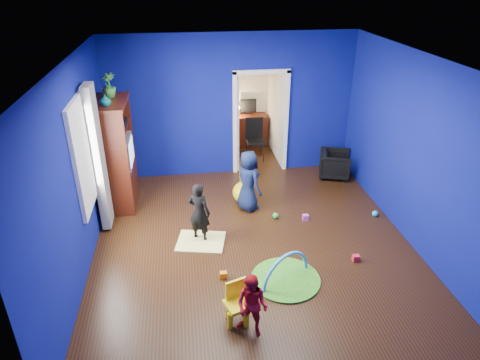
{
  "coord_description": "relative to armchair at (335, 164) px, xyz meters",
  "views": [
    {
      "loc": [
        -1.0,
        -5.57,
        4.02
      ],
      "look_at": [
        -0.16,
        0.4,
        0.97
      ],
      "focal_mm": 32.0,
      "sensor_mm": 36.0,
      "label": 1
    }
  ],
  "objects": [
    {
      "name": "floor",
      "position": [
        -2.1,
        -2.2,
        -0.28
      ],
      "size": [
        5.0,
        5.5,
        0.01
      ],
      "primitive_type": "cube",
      "color": "black",
      "rests_on": "ground"
    },
    {
      "name": "ceiling",
      "position": [
        -2.1,
        -2.2,
        2.62
      ],
      "size": [
        5.0,
        5.5,
        0.01
      ],
      "primitive_type": "cube",
      "color": "white",
      "rests_on": "wall_back"
    },
    {
      "name": "wall_back",
      "position": [
        -2.1,
        0.55,
        1.17
      ],
      "size": [
        5.0,
        0.02,
        2.9
      ],
      "primitive_type": "cube",
      "color": "navy",
      "rests_on": "floor"
    },
    {
      "name": "wall_front",
      "position": [
        -2.1,
        -4.95,
        1.17
      ],
      "size": [
        5.0,
        0.02,
        2.9
      ],
      "primitive_type": "cube",
      "color": "navy",
      "rests_on": "floor"
    },
    {
      "name": "wall_left",
      "position": [
        -4.6,
        -2.2,
        1.17
      ],
      "size": [
        0.02,
        5.5,
        2.9
      ],
      "primitive_type": "cube",
      "color": "navy",
      "rests_on": "floor"
    },
    {
      "name": "wall_right",
      "position": [
        0.4,
        -2.2,
        1.17
      ],
      "size": [
        0.02,
        5.5,
        2.9
      ],
      "primitive_type": "cube",
      "color": "navy",
      "rests_on": "floor"
    },
    {
      "name": "alcove",
      "position": [
        -1.5,
        1.42,
        0.97
      ],
      "size": [
        1.0,
        1.75,
        2.5
      ],
      "primitive_type": null,
      "color": "silver",
      "rests_on": "floor"
    },
    {
      "name": "armchair",
      "position": [
        0.0,
        0.0,
        0.0
      ],
      "size": [
        0.78,
        0.77,
        0.57
      ],
      "primitive_type": "imported",
      "rotation": [
        0.0,
        0.0,
        1.25
      ],
      "color": "black",
      "rests_on": "floor"
    },
    {
      "name": "child_black",
      "position": [
        -2.93,
        -1.93,
        0.23
      ],
      "size": [
        0.44,
        0.4,
        1.02
      ],
      "primitive_type": "imported",
      "rotation": [
        0.0,
        0.0,
        2.6
      ],
      "color": "black",
      "rests_on": "floor"
    },
    {
      "name": "child_navy",
      "position": [
        -2.0,
        -1.06,
        0.28
      ],
      "size": [
        0.58,
        0.66,
        1.13
      ],
      "primitive_type": "imported",
      "rotation": [
        0.0,
        0.0,
        2.07
      ],
      "color": "#0F1237",
      "rests_on": "floor"
    },
    {
      "name": "toddler_red",
      "position": [
        -2.43,
        -4.0,
        0.14
      ],
      "size": [
        0.52,
        0.5,
        0.84
      ],
      "primitive_type": "imported",
      "rotation": [
        0.0,
        0.0,
        -0.63
      ],
      "color": "red",
      "rests_on": "floor"
    },
    {
      "name": "vase",
      "position": [
        -4.32,
        -0.79,
        1.77
      ],
      "size": [
        0.23,
        0.23,
        0.19
      ],
      "primitive_type": "imported",
      "rotation": [
        0.0,
        0.0,
        -0.28
      ],
      "color": "#0D5D69",
      "rests_on": "tv_armoire"
    },
    {
      "name": "potted_plant",
      "position": [
        -4.32,
        -0.27,
        1.89
      ],
      "size": [
        0.31,
        0.31,
        0.42
      ],
      "primitive_type": "imported",
      "rotation": [
        0.0,
        0.0,
        -0.4
      ],
      "color": "#378F34",
      "rests_on": "tv_armoire"
    },
    {
      "name": "tv_armoire",
      "position": [
        -4.32,
        -0.49,
        0.7
      ],
      "size": [
        0.58,
        1.14,
        1.96
      ],
      "primitive_type": "cube",
      "color": "#371309",
      "rests_on": "floor"
    },
    {
      "name": "crt_tv",
      "position": [
        -4.28,
        -0.49,
        0.74
      ],
      "size": [
        0.46,
        0.7,
        0.54
      ],
      "primitive_type": "cube",
      "color": "silver",
      "rests_on": "tv_armoire"
    },
    {
      "name": "yellow_blanket",
      "position": [
        -2.93,
        -2.03,
        -0.27
      ],
      "size": [
        0.86,
        0.75,
        0.03
      ],
      "primitive_type": "cube",
      "rotation": [
        0.0,
        0.0,
        -0.21
      ],
      "color": "#F2E07A",
      "rests_on": "floor"
    },
    {
      "name": "hopper_ball",
      "position": [
        -2.05,
        -0.81,
        -0.08
      ],
      "size": [
        0.41,
        0.41,
        0.41
      ],
      "primitive_type": "sphere",
      "color": "yellow",
      "rests_on": "floor"
    },
    {
      "name": "kid_chair",
      "position": [
        -2.58,
        -3.8,
        -0.03
      ],
      "size": [
        0.36,
        0.36,
        0.5
      ],
      "primitive_type": "cube",
      "rotation": [
        0.0,
        0.0,
        0.34
      ],
      "color": "yellow",
      "rests_on": "floor"
    },
    {
      "name": "play_mat",
      "position": [
        -1.79,
        -3.12,
        -0.27
      ],
      "size": [
        0.99,
        0.99,
        0.03
      ],
      "primitive_type": "cylinder",
      "color": "green",
      "rests_on": "floor"
    },
    {
      "name": "toy_arch",
      "position": [
        -1.79,
        -3.12,
        -0.26
      ],
      "size": [
        0.78,
        0.49,
        0.88
      ],
      "primitive_type": "torus",
      "rotation": [
        1.57,
        0.0,
        0.54
      ],
      "color": "#3F8CD8",
      "rests_on": "floor"
    },
    {
      "name": "window_left",
      "position": [
        -4.58,
        -1.85,
        1.27
      ],
      "size": [
        0.03,
        0.95,
        1.55
      ],
      "primitive_type": "cube",
      "color": "white",
      "rests_on": "wall_left"
    },
    {
      "name": "curtain",
      "position": [
        -4.47,
        -1.3,
        0.97
      ],
      "size": [
        0.14,
        0.42,
        2.4
      ],
      "primitive_type": "cube",
      "color": "slate",
      "rests_on": "floor"
    },
    {
      "name": "doorway",
      "position": [
        -1.5,
        0.55,
        0.77
      ],
      "size": [
        1.16,
        0.1,
        2.1
      ],
      "primitive_type": "cube",
      "color": "white",
      "rests_on": "floor"
    },
    {
      "name": "study_desk",
      "position": [
        -1.5,
        2.06,
        0.09
      ],
      "size": [
        0.88,
        0.44,
        0.75
      ],
      "primitive_type": "cube",
      "color": "#3D140A",
      "rests_on": "floor"
    },
    {
      "name": "desk_monitor",
      "position": [
        -1.5,
        2.18,
        0.67
      ],
      "size": [
        0.4,
        0.05,
        0.32
      ],
      "primitive_type": "cube",
      "color": "black",
      "rests_on": "study_desk"
    },
    {
      "name": "desk_lamp",
      "position": [
        -1.78,
        2.12,
        0.65
      ],
      "size": [
        0.14,
        0.14,
        0.14
      ],
      "primitive_type": "sphere",
      "color": "#FFD88C",
      "rests_on": "study_desk"
    },
    {
      "name": "folding_chair",
      "position": [
        -1.5,
        1.1,
        0.18
      ],
      "size": [
        0.4,
        0.4,
        0.92
      ],
      "primitive_type": "cube",
      "color": "black",
      "rests_on": "floor"
    },
    {
      "name": "book_shelf",
      "position": [
        -1.5,
        2.17,
        1.74
      ],
      "size": [
        0.88,
        0.24,
        0.04
      ],
      "primitive_type": "cube",
      "color": "white",
      "rests_on": "study_desk"
    },
    {
      "name": "toy_0",
      "position": [
        -0.63,
        -2.84,
        -0.23
      ],
      "size": [
        0.1,
        0.08,
        0.1
      ],
      "primitive_type": "cube",
      "color": "red",
      "rests_on": "floor"
    },
    {
      "name": "toy_1",
      "position": [
        0.2,
        -1.65,
        -0.23
      ],
      "size": [
        0.11,
        0.11,
        0.11
      ],
      "primitive_type": "sphere",
      "color": "#29B3E9",
      "rests_on": "floor"
    },
    {
      "name": "toy_2",
      "position": [
        -2.66,
        -2.95,
        -0.23
      ],
      "size": [
        0.1,
        0.08,
        0.1
      ],
      "primitive_type": "cube",
      "color": "orange",
      "rests_on": "floor"
    },
    {
      "name": "toy_3",
      "position": [
        -1.58,
        -1.47,
        -0.23
      ],
      "size": [
        0.11,
        0.11,
        0.11
      ],
      "primitive_type": "sphere",
      "color": "green",
      "rests_on": "floor"
    },
    {
      "name": "toy_4",
      "position": [
        -1.07,
        -1.6,
        -0.23
      ],
      "size": [
        0.1,
        0.08,
        0.1
      ],
      "primitive_type": "cube",
      "color": "#CD4ED0",
      "rests_on": "floor"
    }
  ]
}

